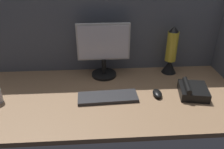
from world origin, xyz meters
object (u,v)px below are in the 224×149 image
object	(u,v)px
keyboard	(107,97)
mouse	(157,94)
lava_lamp	(171,54)
desk_phone	(193,91)
monitor	(104,49)

from	to	relation	value
keyboard	mouse	xyz separation A→B (cm)	(31.85, 0.92, 0.70)
mouse	lava_lamp	world-z (taller)	lava_lamp
mouse	desk_phone	world-z (taller)	desk_phone
monitor	keyboard	size ratio (longest dim) A/B	1.05
monitor	desk_phone	distance (cm)	65.38
keyboard	mouse	size ratio (longest dim) A/B	3.85
keyboard	lava_lamp	world-z (taller)	lava_lamp
monitor	mouse	size ratio (longest dim) A/B	4.05
lava_lamp	desk_phone	distance (cm)	34.18
lava_lamp	desk_phone	xyz separation A→B (cm)	(6.14, -31.50, -11.74)
mouse	keyboard	bearing A→B (deg)	-179.19
desk_phone	lava_lamp	bearing A→B (deg)	101.03
lava_lamp	desk_phone	size ratio (longest dim) A/B	1.63
keyboard	mouse	bearing A→B (deg)	-0.93
mouse	desk_phone	xyz separation A→B (cm)	(22.54, -0.30, 1.49)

